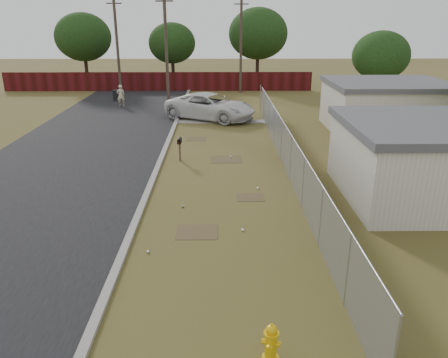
{
  "coord_description": "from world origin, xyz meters",
  "views": [
    {
      "loc": [
        -0.04,
        -18.19,
        6.83
      ],
      "look_at": [
        0.13,
        -2.82,
        1.1
      ],
      "focal_mm": 35.0,
      "sensor_mm": 36.0,
      "label": 1
    }
  ],
  "objects_px": {
    "mailbox": "(180,143)",
    "pickup_truck": "(211,106)",
    "pedestrian": "(121,96)",
    "fire_hydrant": "(271,343)",
    "trash_bin": "(117,95)"
  },
  "relations": [
    {
      "from": "mailbox",
      "to": "pickup_truck",
      "type": "bearing_deg",
      "value": 81.91
    },
    {
      "from": "pickup_truck",
      "to": "pedestrian",
      "type": "bearing_deg",
      "value": 86.57
    },
    {
      "from": "fire_hydrant",
      "to": "pedestrian",
      "type": "bearing_deg",
      "value": 107.8
    },
    {
      "from": "mailbox",
      "to": "pickup_truck",
      "type": "xyz_separation_m",
      "value": [
        1.37,
        9.63,
        -0.04
      ]
    },
    {
      "from": "pickup_truck",
      "to": "fire_hydrant",
      "type": "bearing_deg",
      "value": -146.69
    },
    {
      "from": "fire_hydrant",
      "to": "pedestrian",
      "type": "height_order",
      "value": "pedestrian"
    },
    {
      "from": "pedestrian",
      "to": "trash_bin",
      "type": "relative_size",
      "value": 1.89
    },
    {
      "from": "fire_hydrant",
      "to": "pickup_truck",
      "type": "bearing_deg",
      "value": 94.12
    },
    {
      "from": "pickup_truck",
      "to": "mailbox",
      "type": "bearing_deg",
      "value": -158.9
    },
    {
      "from": "mailbox",
      "to": "pedestrian",
      "type": "relative_size",
      "value": 0.69
    },
    {
      "from": "pickup_truck",
      "to": "trash_bin",
      "type": "relative_size",
      "value": 7.03
    },
    {
      "from": "fire_hydrant",
      "to": "pedestrian",
      "type": "relative_size",
      "value": 0.53
    },
    {
      "from": "fire_hydrant",
      "to": "pickup_truck",
      "type": "distance_m",
      "value": 23.35
    },
    {
      "from": "pickup_truck",
      "to": "trash_bin",
      "type": "height_order",
      "value": "pickup_truck"
    },
    {
      "from": "fire_hydrant",
      "to": "trash_bin",
      "type": "height_order",
      "value": "trash_bin"
    }
  ]
}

